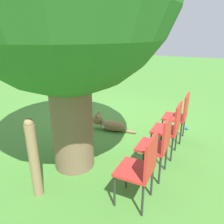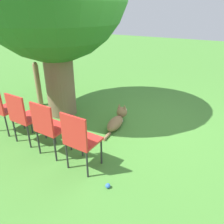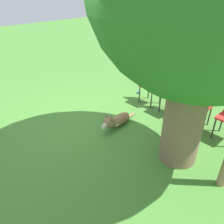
{
  "view_description": "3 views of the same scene",
  "coord_description": "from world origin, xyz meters",
  "px_view_note": "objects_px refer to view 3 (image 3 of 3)",
  "views": [
    {
      "loc": [
        -2.14,
        4.11,
        2.08
      ],
      "look_at": [
        -0.34,
        0.12,
        0.42
      ],
      "focal_mm": 35.0,
      "sensor_mm": 36.0,
      "label": 1
    },
    {
      "loc": [
        -3.79,
        -1.74,
        2.23
      ],
      "look_at": [
        -0.5,
        0.14,
        0.42
      ],
      "focal_mm": 35.0,
      "sensor_mm": 36.0,
      "label": 2
    },
    {
      "loc": [
        2.53,
        2.87,
        2.6
      ],
      "look_at": [
        -0.28,
        -0.01,
        0.27
      ],
      "focal_mm": 35.0,
      "sensor_mm": 36.0,
      "label": 3
    }
  ],
  "objects_px": {
    "dog": "(117,120)",
    "red_chair_1": "(175,90)",
    "tennis_ball": "(138,92)",
    "red_chair_0": "(153,82)",
    "red_chair_2": "(202,100)"
  },
  "relations": [
    {
      "from": "dog",
      "to": "tennis_ball",
      "type": "height_order",
      "value": "dog"
    },
    {
      "from": "red_chair_1",
      "to": "tennis_ball",
      "type": "bearing_deg",
      "value": -97.39
    },
    {
      "from": "red_chair_1",
      "to": "red_chair_2",
      "type": "bearing_deg",
      "value": 87.13
    },
    {
      "from": "red_chair_1",
      "to": "tennis_ball",
      "type": "xyz_separation_m",
      "value": [
        -0.19,
        -1.21,
        -0.52
      ]
    },
    {
      "from": "dog",
      "to": "red_chair_0",
      "type": "relative_size",
      "value": 1.12
    },
    {
      "from": "dog",
      "to": "red_chair_1",
      "type": "bearing_deg",
      "value": 155.56
    },
    {
      "from": "dog",
      "to": "red_chair_0",
      "type": "distance_m",
      "value": 1.52
    },
    {
      "from": "dog",
      "to": "red_chair_1",
      "type": "height_order",
      "value": "red_chair_1"
    },
    {
      "from": "red_chair_2",
      "to": "red_chair_0",
      "type": "bearing_deg",
      "value": -92.87
    },
    {
      "from": "red_chair_0",
      "to": "red_chair_2",
      "type": "bearing_deg",
      "value": 87.13
    },
    {
      "from": "dog",
      "to": "red_chair_1",
      "type": "distance_m",
      "value": 1.54
    },
    {
      "from": "dog",
      "to": "red_chair_1",
      "type": "relative_size",
      "value": 1.12
    },
    {
      "from": "tennis_ball",
      "to": "dog",
      "type": "bearing_deg",
      "value": 24.39
    },
    {
      "from": "red_chair_1",
      "to": "tennis_ball",
      "type": "distance_m",
      "value": 1.33
    },
    {
      "from": "red_chair_0",
      "to": "red_chair_2",
      "type": "distance_m",
      "value": 1.32
    }
  ]
}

